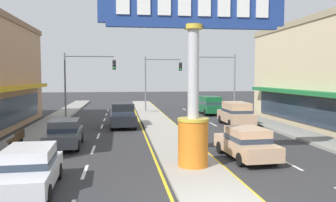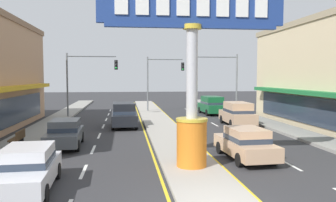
# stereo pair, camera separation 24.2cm
# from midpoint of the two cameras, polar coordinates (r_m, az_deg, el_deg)

# --- Properties ---
(median_strip) EXTENTS (2.52, 52.00, 0.14)m
(median_strip) POSITION_cam_midpoint_polar(r_m,az_deg,el_deg) (28.10, -1.80, -3.91)
(median_strip) COLOR #A39E93
(median_strip) RESTS_ON ground
(sidewalk_left) EXTENTS (2.22, 60.00, 0.18)m
(sidewalk_left) POSITION_cam_midpoint_polar(r_m,az_deg,el_deg) (26.66, -20.93, -4.57)
(sidewalk_left) COLOR gray
(sidewalk_left) RESTS_ON ground
(sidewalk_right) EXTENTS (2.22, 60.00, 0.18)m
(sidewalk_right) POSITION_cam_midpoint_polar(r_m,az_deg,el_deg) (28.56, 16.89, -3.91)
(sidewalk_right) COLOR gray
(sidewalk_right) RESTS_ON ground
(lane_markings) EXTENTS (9.26, 52.00, 0.01)m
(lane_markings) POSITION_cam_midpoint_polar(r_m,az_deg,el_deg) (26.78, -1.49, -4.45)
(lane_markings) COLOR silver
(lane_markings) RESTS_ON ground
(district_sign) EXTENTS (7.86, 1.35, 7.59)m
(district_sign) POSITION_cam_midpoint_polar(r_m,az_deg,el_deg) (14.55, 3.75, 4.59)
(district_sign) COLOR orange
(district_sign) RESTS_ON median_strip
(traffic_light_left_side) EXTENTS (4.86, 0.46, 6.20)m
(traffic_light_left_side) POSITION_cam_midpoint_polar(r_m,az_deg,el_deg) (33.79, -13.95, 4.42)
(traffic_light_left_side) COLOR slate
(traffic_light_left_side) RESTS_ON ground
(traffic_light_right_side) EXTENTS (4.86, 0.46, 6.20)m
(traffic_light_right_side) POSITION_cam_midpoint_polar(r_m,az_deg,el_deg) (34.49, 8.03, 4.49)
(traffic_light_right_side) COLOR slate
(traffic_light_right_side) RESTS_ON ground
(traffic_light_median_far) EXTENTS (4.20, 0.46, 6.20)m
(traffic_light_median_far) POSITION_cam_midpoint_polar(r_m,az_deg,el_deg) (38.80, -1.72, 4.40)
(traffic_light_median_far) COLOR slate
(traffic_light_median_far) RESTS_ON ground
(sedan_near_right_lane) EXTENTS (1.95, 4.36, 1.53)m
(sedan_near_right_lane) POSITION_cam_midpoint_polar(r_m,az_deg,el_deg) (20.36, -17.11, -5.10)
(sedan_near_right_lane) COLOR #4C5156
(sedan_near_right_lane) RESTS_ON ground
(suv_far_right_lane) EXTENTS (2.05, 4.64, 1.90)m
(suv_far_right_lane) POSITION_cam_midpoint_polar(r_m,az_deg,el_deg) (28.41, 10.96, -2.04)
(suv_far_right_lane) COLOR tan
(suv_far_right_lane) RESTS_ON ground
(suv_near_left_lane) EXTENTS (2.13, 4.68, 1.90)m
(suv_near_left_lane) POSITION_cam_midpoint_polar(r_m,az_deg,el_deg) (36.42, 6.72, -0.66)
(suv_near_left_lane) COLOR #14562D
(suv_near_left_lane) RESTS_ON ground
(sedan_mid_left_lane) EXTENTS (2.02, 4.39, 1.53)m
(sedan_mid_left_lane) POSITION_cam_midpoint_polar(r_m,az_deg,el_deg) (17.04, 12.42, -6.79)
(sedan_mid_left_lane) COLOR tan
(sedan_mid_left_lane) RESTS_ON ground
(suv_far_left_oncoming) EXTENTS (2.09, 4.66, 1.90)m
(suv_far_left_oncoming) POSITION_cam_midpoint_polar(r_m,az_deg,el_deg) (27.29, -7.78, -2.25)
(suv_far_left_oncoming) COLOR black
(suv_far_left_oncoming) RESTS_ON ground
(sedan_kerb_right) EXTENTS (1.98, 4.37, 1.53)m
(sedan_kerb_right) POSITION_cam_midpoint_polar(r_m,az_deg,el_deg) (13.09, -22.53, -10.33)
(sedan_kerb_right) COLOR silver
(sedan_kerb_right) RESTS_ON ground
(street_bench) EXTENTS (0.48, 1.60, 0.88)m
(street_bench) POSITION_cam_midpoint_polar(r_m,az_deg,el_deg) (20.36, -24.02, -5.68)
(street_bench) COLOR brown
(street_bench) RESTS_ON sidewalk_left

